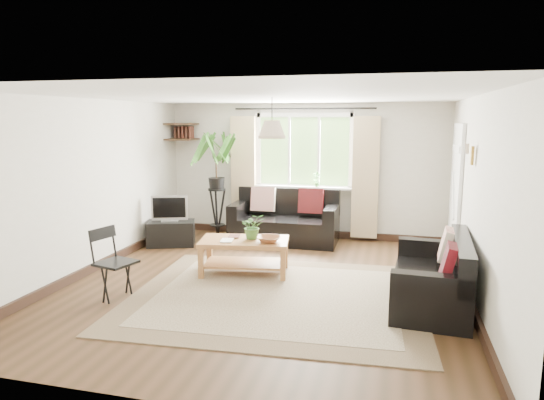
% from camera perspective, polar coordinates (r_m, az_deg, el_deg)
% --- Properties ---
extents(floor, '(5.50, 5.50, 0.00)m').
position_cam_1_polar(floor, '(6.39, -0.90, -9.92)').
color(floor, '#322010').
rests_on(floor, ground).
extents(ceiling, '(5.50, 5.50, 0.00)m').
position_cam_1_polar(ceiling, '(6.03, -0.96, 12.13)').
color(ceiling, white).
rests_on(ceiling, floor).
extents(wall_back, '(5.00, 0.02, 2.40)m').
position_cam_1_polar(wall_back, '(8.75, 3.79, 3.46)').
color(wall_back, beige).
rests_on(wall_back, floor).
extents(wall_front, '(5.00, 0.02, 2.40)m').
position_cam_1_polar(wall_front, '(3.57, -12.61, -5.83)').
color(wall_front, beige).
rests_on(wall_front, floor).
extents(wall_left, '(0.02, 5.50, 2.40)m').
position_cam_1_polar(wall_left, '(7.16, -20.63, 1.49)').
color(wall_left, beige).
rests_on(wall_left, floor).
extents(wall_right, '(0.02, 5.50, 2.40)m').
position_cam_1_polar(wall_right, '(5.96, 22.97, -0.19)').
color(wall_right, beige).
rests_on(wall_right, floor).
extents(rug, '(3.62, 3.16, 0.02)m').
position_cam_1_polar(rug, '(5.99, 0.45, -11.18)').
color(rug, '#BAAF90').
rests_on(rug, floor).
extents(window, '(2.50, 0.16, 2.16)m').
position_cam_1_polar(window, '(8.68, 3.77, 5.73)').
color(window, white).
rests_on(window, wall_back).
extents(door, '(0.06, 0.96, 2.06)m').
position_cam_1_polar(door, '(7.65, 20.78, 0.45)').
color(door, silver).
rests_on(door, wall_right).
extents(corner_shelf, '(0.50, 0.50, 0.34)m').
position_cam_1_polar(corner_shelf, '(9.15, -10.58, 7.92)').
color(corner_shelf, black).
rests_on(corner_shelf, wall_back).
extents(pendant_lamp, '(0.36, 0.36, 0.54)m').
position_cam_1_polar(pendant_lamp, '(6.41, 0.00, 8.85)').
color(pendant_lamp, beige).
rests_on(pendant_lamp, ceiling).
extents(wall_sconce, '(0.12, 0.12, 0.28)m').
position_cam_1_polar(wall_sconce, '(6.18, 22.24, 5.24)').
color(wall_sconce, beige).
rests_on(wall_sconce, wall_right).
extents(sofa_back, '(1.84, 0.93, 0.86)m').
position_cam_1_polar(sofa_back, '(8.42, 1.48, -2.07)').
color(sofa_back, black).
rests_on(sofa_back, floor).
extents(sofa_right, '(1.67, 0.91, 0.77)m').
position_cam_1_polar(sofa_right, '(5.91, 18.20, -8.13)').
color(sofa_right, black).
rests_on(sofa_right, floor).
extents(coffee_table, '(1.29, 0.84, 0.49)m').
position_cam_1_polar(coffee_table, '(6.75, -3.25, -6.67)').
color(coffee_table, brown).
rests_on(coffee_table, floor).
extents(table_plant, '(0.41, 0.39, 0.35)m').
position_cam_1_polar(table_plant, '(6.68, -2.30, -3.10)').
color(table_plant, '#3D6F2C').
rests_on(table_plant, coffee_table).
extents(bowl, '(0.34, 0.34, 0.08)m').
position_cam_1_polar(bowl, '(6.53, -0.37, -4.63)').
color(bowl, brown).
rests_on(bowl, coffee_table).
extents(book_a, '(0.20, 0.25, 0.02)m').
position_cam_1_polar(book_a, '(6.62, -6.03, -4.74)').
color(book_a, white).
rests_on(book_a, coffee_table).
extents(book_b, '(0.19, 0.24, 0.02)m').
position_cam_1_polar(book_b, '(6.84, -5.12, -4.25)').
color(book_b, '#522B20').
rests_on(book_b, coffee_table).
extents(tv_stand, '(0.88, 0.67, 0.42)m').
position_cam_1_polar(tv_stand, '(8.40, -11.79, -3.84)').
color(tv_stand, black).
rests_on(tv_stand, floor).
extents(tv, '(0.63, 0.39, 0.46)m').
position_cam_1_polar(tv, '(8.32, -11.98, -0.90)').
color(tv, '#A5A5AA').
rests_on(tv, tv_stand).
extents(palm_stand, '(0.89, 0.89, 1.90)m').
position_cam_1_polar(palm_stand, '(8.78, -6.53, 1.80)').
color(palm_stand, black).
rests_on(palm_stand, floor).
extents(folding_chair, '(0.54, 0.54, 0.85)m').
position_cam_1_polar(folding_chair, '(6.08, -17.88, -7.20)').
color(folding_chair, black).
rests_on(folding_chair, floor).
extents(sill_plant, '(0.14, 0.10, 0.27)m').
position_cam_1_polar(sill_plant, '(8.61, 5.27, 2.43)').
color(sill_plant, '#2D6023').
rests_on(sill_plant, window).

